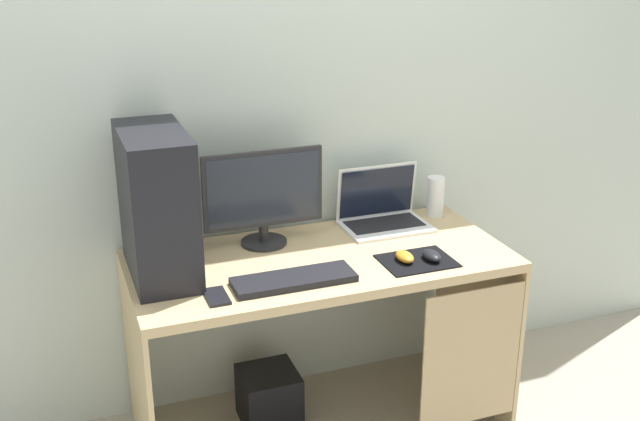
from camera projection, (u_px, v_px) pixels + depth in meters
name	position (u px, v px, depth m)	size (l,w,h in m)	color
wall_back	(288.00, 82.00, 2.95)	(4.00, 0.05, 2.60)	beige
desk	(325.00, 293.00, 2.88)	(1.39, 0.64, 0.73)	tan
pc_tower	(157.00, 204.00, 2.61)	(0.21, 0.44, 0.51)	black
monitor	(263.00, 197.00, 2.87)	(0.46, 0.17, 0.37)	#232326
laptop	(383.00, 214.00, 3.11)	(0.34, 0.23, 0.24)	white
speaker	(435.00, 196.00, 3.20)	(0.07, 0.07, 0.17)	white
keyboard	(294.00, 280.00, 2.62)	(0.42, 0.14, 0.02)	black
mousepad	(417.00, 261.00, 2.79)	(0.26, 0.20, 0.01)	black
mouse_left	(405.00, 257.00, 2.78)	(0.06, 0.10, 0.03)	orange
mouse_right	(432.00, 256.00, 2.79)	(0.06, 0.10, 0.03)	black
cell_phone	(217.00, 297.00, 2.52)	(0.07, 0.13, 0.01)	black
subwoofer	(269.00, 397.00, 3.07)	(0.22, 0.22, 0.22)	black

